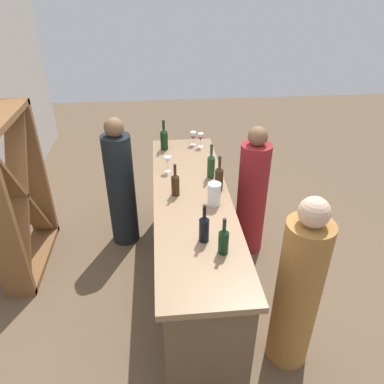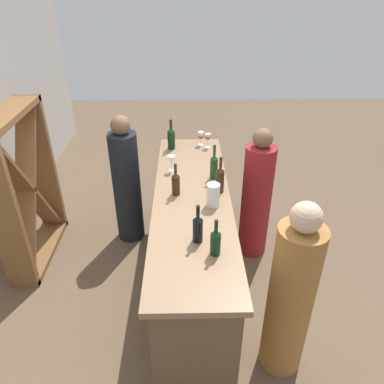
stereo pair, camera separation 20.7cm
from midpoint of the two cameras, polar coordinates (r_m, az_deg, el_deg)
The scene contains 16 objects.
ground_plane at distance 3.83m, azimuth 1.59°, elevation -13.43°, with size 12.00×12.00×0.00m, color brown.
bar_counter at distance 3.50m, azimuth 1.71°, elevation -7.62°, with size 2.54×0.67×0.99m.
wine_rack at distance 3.99m, azimuth -22.93°, elevation 0.29°, with size 1.07×0.28×1.61m.
wine_bottle_leftmost_dark_green at distance 2.56m, azimuth 5.99°, elevation -7.63°, with size 0.07×0.07×0.28m.
wine_bottle_second_left_near_black at distance 2.65m, azimuth 3.14°, elevation -5.59°, with size 0.07×0.07×0.31m.
wine_bottle_center_amber_brown at distance 3.20m, azimuth -0.67°, elevation 1.37°, with size 0.07×0.07×0.29m.
wine_bottle_second_right_amber_brown at distance 3.25m, azimuth 6.16°, elevation 2.00°, with size 0.07×0.07×0.34m.
wine_bottle_rightmost_olive_green at distance 3.47m, azimuth 5.11°, elevation 4.01°, with size 0.07×0.07×0.33m.
wine_bottle_far_right_dark_green at distance 4.06m, azimuth -1.76°, elevation 8.33°, with size 0.08×0.08×0.33m.
wine_glass_near_left at distance 4.11m, azimuth 3.93°, elevation 8.29°, with size 0.06×0.06×0.16m.
wine_glass_near_center at distance 4.16m, azimuth 2.81°, elevation 8.54°, with size 0.07×0.07×0.15m.
wine_glass_near_right at distance 3.59m, azimuth -1.53°, elevation 4.87°, with size 0.07×0.07×0.16m.
water_pitcher at distance 3.07m, azimuth 5.22°, elevation -0.50°, with size 0.11×0.11×0.20m.
person_left_guest at distance 3.87m, azimuth 11.41°, elevation -1.05°, with size 0.35×0.35×1.43m.
person_center_guest at distance 2.84m, azimuth 17.06°, elevation -15.41°, with size 0.36×0.36×1.49m.
person_right_guest at distance 4.05m, azimuth -8.61°, elevation 1.10°, with size 0.39×0.39×1.46m.
Camera 2 is at (-2.73, 0.05, 2.69)m, focal length 34.59 mm.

